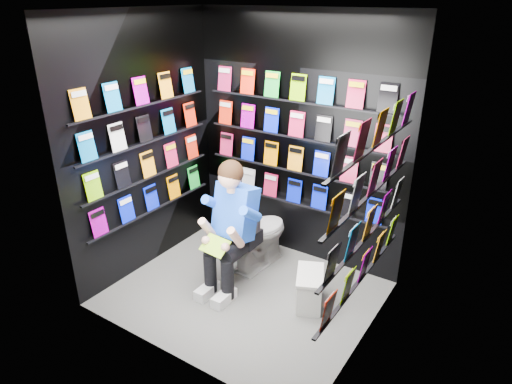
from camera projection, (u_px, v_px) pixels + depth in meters
The scene contains 14 objects.
floor at pixel (244, 294), 4.48m from camera, with size 2.40×2.40×0.00m, color #595957.
ceiling at pixel (240, 9), 3.44m from camera, with size 2.40×2.40×0.00m, color white.
wall_back at pixel (297, 141), 4.73m from camera, with size 2.40×0.04×2.60m, color black.
wall_front at pixel (161, 213), 3.19m from camera, with size 2.40×0.04×2.60m, color black.
wall_left at pixel (144, 147), 4.56m from camera, with size 0.04×2.00×2.60m, color black.
wall_right at pixel (376, 202), 3.36m from camera, with size 0.04×2.00×2.60m, color black.
comics_back at pixel (296, 142), 4.70m from camera, with size 2.10×0.06×1.37m, color #F8290F, non-canonical shape.
comics_left at pixel (146, 147), 4.55m from camera, with size 0.06×1.70×1.37m, color #F8290F, non-canonical shape.
comics_right at pixel (372, 200), 3.37m from camera, with size 0.06×1.70×1.37m, color #F8290F, non-canonical shape.
toilet at pixel (258, 234), 4.84m from camera, with size 0.42×0.75×0.73m, color white.
longbox at pixel (309, 290), 4.28m from camera, with size 0.22×0.41×0.30m, color silver.
longbox_lid at pixel (310, 275), 4.21m from camera, with size 0.24×0.43×0.03m, color silver.
reader at pixel (237, 212), 4.38m from camera, with size 0.54×0.79×1.45m, color blue, non-canonical shape.
held_comic at pixel (215, 246), 4.19m from camera, with size 0.27×0.01×0.19m, color green.
Camera 1 is at (2.13, -3.04, 2.72)m, focal length 32.00 mm.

